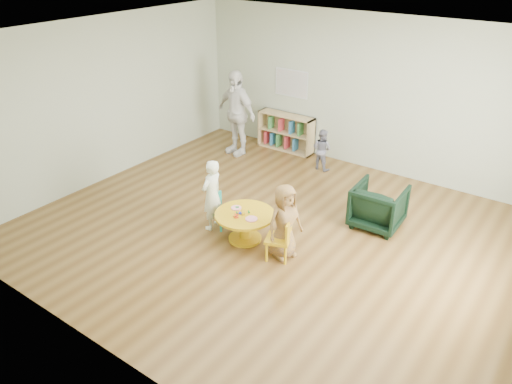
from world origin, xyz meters
TOP-DOWN VIEW (x-y plane):
  - room at (0.01, 0.00)m, footprint 7.10×7.00m
  - activity_table at (-0.22, -0.40)m, footprint 0.86×0.86m
  - kid_chair_left at (-0.77, -0.31)m, footprint 0.30×0.30m
  - kid_chair_right at (0.47, -0.49)m, footprint 0.41×0.41m
  - bookshelf at (-1.61, 2.86)m, footprint 1.20×0.30m
  - alphabet_poster at (-1.60, 2.98)m, footprint 0.74×0.01m
  - armchair at (1.17, 1.08)m, footprint 0.75×0.77m
  - child_left at (-0.82, -0.40)m, footprint 0.27×0.41m
  - child_right at (0.45, -0.40)m, footprint 0.51×0.61m
  - toddler at (-0.54, 2.41)m, footprint 0.40×0.33m
  - adult_caretaker at (-2.31, 2.11)m, footprint 1.04×0.57m

SIDE VIEW (x-z plane):
  - kid_chair_left at x=-0.77m, z-range 0.02..0.54m
  - activity_table at x=-0.22m, z-range 0.06..0.53m
  - kid_chair_right at x=0.47m, z-range 0.02..0.62m
  - armchair at x=1.17m, z-range 0.00..0.67m
  - bookshelf at x=-1.61m, z-range -0.01..0.74m
  - toddler at x=-0.54m, z-range 0.00..0.78m
  - child_right at x=0.45m, z-range 0.00..1.07m
  - child_left at x=-0.82m, z-range 0.00..1.09m
  - adult_caretaker at x=-2.31m, z-range 0.00..1.68m
  - alphabet_poster at x=-1.60m, z-range 1.08..1.62m
  - room at x=0.01m, z-range 0.49..3.29m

